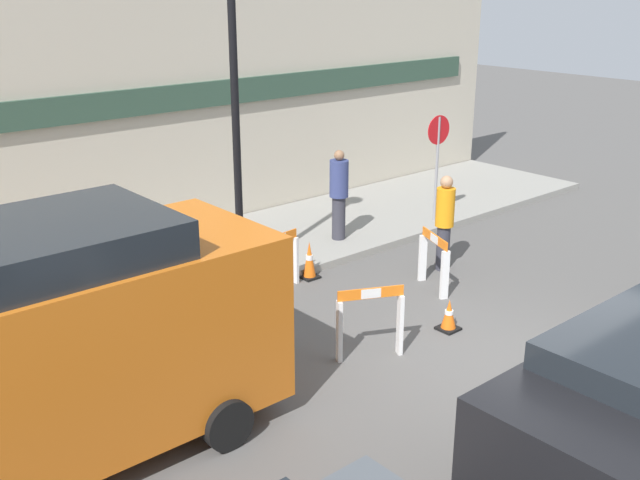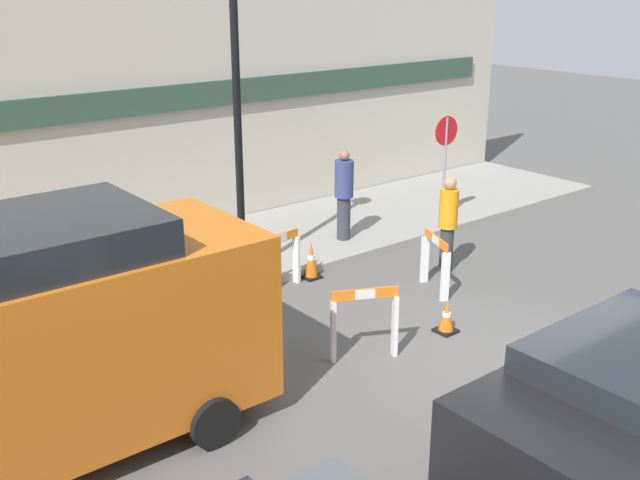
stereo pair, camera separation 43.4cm
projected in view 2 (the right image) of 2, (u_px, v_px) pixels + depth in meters
The scene contains 16 objects.
ground_plane at pixel (509, 379), 9.83m from camera, with size 60.00×60.00×0.00m, color #565451.
sidewalk_slab at pixel (249, 248), 14.36m from camera, with size 18.00×3.37×0.14m.
storefront_facade at pixel (196, 97), 14.77m from camera, with size 18.00×0.22×5.50m.
streetlamp_post at pixel (235, 63), 11.75m from camera, with size 0.44×0.44×5.60m.
stop_sign at pixel (445, 152), 15.25m from camera, with size 0.60×0.06×2.22m.
barricade_0 at pixel (364, 321), 10.19m from camera, with size 0.90×0.54×1.04m.
barricade_1 at pixel (435, 261), 12.42m from camera, with size 0.47×0.87×0.98m.
barricade_2 at pixel (282, 259), 12.54m from camera, with size 0.76×0.24×0.98m.
traffic_cone_0 at pixel (311, 261), 13.04m from camera, with size 0.30×0.30×0.67m.
traffic_cone_1 at pixel (253, 331), 10.52m from camera, with size 0.30×0.30×0.60m.
traffic_cone_2 at pixel (446, 318), 11.06m from camera, with size 0.30×0.30×0.49m.
traffic_cone_3 at pixel (235, 288), 12.14m from camera, with size 0.30×0.30×0.46m.
person_worker at pixel (448, 221), 13.14m from camera, with size 0.33×0.33×1.74m.
person_pedestrian at pixel (344, 192), 14.37m from camera, with size 0.38×0.38×1.77m.
parked_car_1 at pixel (639, 419), 7.11m from camera, with size 3.88×1.96×1.82m.
work_van at pixel (28, 337), 7.78m from camera, with size 5.07×2.20×2.70m.
Camera 2 is at (-7.35, -5.22, 4.98)m, focal length 42.00 mm.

